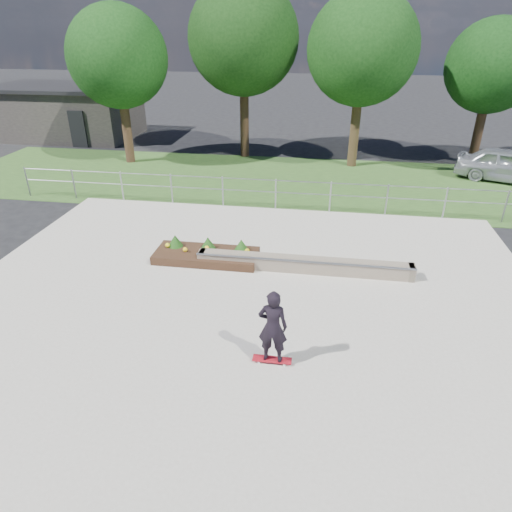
{
  "coord_description": "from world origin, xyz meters",
  "views": [
    {
      "loc": [
        1.75,
        -8.45,
        6.25
      ],
      "look_at": [
        0.2,
        1.5,
        1.1
      ],
      "focal_mm": 32.0,
      "sensor_mm": 36.0,
      "label": 1
    }
  ],
  "objects": [
    {
      "name": "ground",
      "position": [
        0.0,
        0.0,
        0.0
      ],
      "size": [
        120.0,
        120.0,
        0.0
      ],
      "primitive_type": "plane",
      "color": "black",
      "rests_on": "ground"
    },
    {
      "name": "tree_far_left",
      "position": [
        -8.0,
        13.0,
        4.85
      ],
      "size": [
        4.55,
        4.55,
        7.15
      ],
      "color": "#362115",
      "rests_on": "ground"
    },
    {
      "name": "tree_far_right",
      "position": [
        9.0,
        15.5,
        4.48
      ],
      "size": [
        4.2,
        4.2,
        6.6
      ],
      "color": "#301C13",
      "rests_on": "ground"
    },
    {
      "name": "parked_car",
      "position": [
        9.63,
        12.57,
        0.71
      ],
      "size": [
        4.52,
        3.03,
        1.43
      ],
      "primitive_type": "imported",
      "rotation": [
        0.0,
        0.0,
        1.22
      ],
      "color": "#ADB2B7",
      "rests_on": "ground"
    },
    {
      "name": "grind_ledge",
      "position": [
        1.33,
        2.8,
        0.26
      ],
      "size": [
        6.0,
        0.44,
        0.43
      ],
      "color": "#6B5E4F",
      "rests_on": "concrete_slab"
    },
    {
      "name": "skateboarder",
      "position": [
        0.95,
        -1.17,
        0.94
      ],
      "size": [
        0.8,
        0.41,
        1.69
      ],
      "color": "white",
      "rests_on": "concrete_slab"
    },
    {
      "name": "grass_verge",
      "position": [
        0.0,
        11.0,
        0.01
      ],
      "size": [
        30.0,
        8.0,
        0.02
      ],
      "primitive_type": "cube",
      "color": "#2B4B1E",
      "rests_on": "ground"
    },
    {
      "name": "tree_mid_left",
      "position": [
        -2.5,
        15.0,
        5.61
      ],
      "size": [
        5.25,
        5.25,
        8.25
      ],
      "color": "black",
      "rests_on": "ground"
    },
    {
      "name": "concrete_slab",
      "position": [
        0.0,
        0.0,
        0.03
      ],
      "size": [
        15.0,
        15.0,
        0.06
      ],
      "primitive_type": "cube",
      "color": "#A7A194",
      "rests_on": "ground"
    },
    {
      "name": "building",
      "position": [
        -14.0,
        18.0,
        1.51
      ],
      "size": [
        8.4,
        5.4,
        3.0
      ],
      "color": "#2D2A28",
      "rests_on": "ground"
    },
    {
      "name": "fence",
      "position": [
        0.0,
        7.5,
        0.77
      ],
      "size": [
        20.06,
        0.06,
        1.2
      ],
      "color": "#92959A",
      "rests_on": "ground"
    },
    {
      "name": "planter_bed",
      "position": [
        -1.52,
        3.11,
        0.24
      ],
      "size": [
        3.0,
        1.2,
        0.61
      ],
      "color": "black",
      "rests_on": "concrete_slab"
    },
    {
      "name": "tree_mid_right",
      "position": [
        3.0,
        14.0,
        5.23
      ],
      "size": [
        4.9,
        4.9,
        7.7
      ],
      "color": "#362515",
      "rests_on": "ground"
    }
  ]
}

